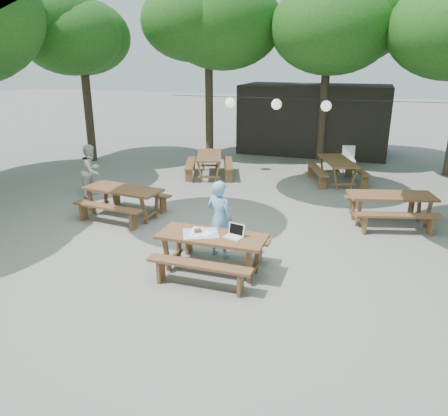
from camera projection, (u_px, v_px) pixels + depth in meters
name	position (u px, v px, depth m)	size (l,w,h in m)	color
ground	(224.00, 241.00, 9.67)	(80.00, 80.00, 0.00)	slate
pavilion	(314.00, 119.00, 18.47)	(6.00, 3.00, 2.80)	black
main_picnic_table	(212.00, 253.00, 8.17)	(2.00, 1.58, 0.75)	brown
picnic_table_nw	(124.00, 202.00, 11.07)	(2.07, 1.77, 0.75)	brown
picnic_table_ne	(390.00, 209.00, 10.56)	(2.25, 2.03, 0.75)	brown
picnic_table_far_w	(209.00, 165.00, 14.88)	(2.12, 2.31, 0.75)	brown
picnic_table_far_e	(337.00, 171.00, 14.09)	(2.16, 2.34, 0.75)	brown
woman	(220.00, 219.00, 8.70)	(0.58, 0.38, 1.60)	#76ACD7
second_person	(91.00, 171.00, 12.62)	(0.74, 0.57, 1.52)	silver
plastic_chair	(348.00, 164.00, 15.54)	(0.52, 0.52, 0.90)	silver
laptop	(235.00, 234.00, 7.95)	(0.38, 0.33, 0.24)	white
tabletop_clutter	(200.00, 233.00, 8.12)	(0.82, 0.77, 0.08)	#3A86C6
paper_lanterns	(277.00, 104.00, 14.32)	(9.00, 0.34, 0.38)	black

